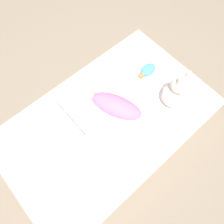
% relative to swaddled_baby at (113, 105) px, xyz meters
% --- Properties ---
extents(ground_plane, '(12.00, 12.00, 0.00)m').
position_rel_swaddled_baby_xyz_m(ground_plane, '(0.09, 0.05, -0.21)').
color(ground_plane, '#7A6B56').
extents(bed_mattress, '(1.56, 0.96, 0.14)m').
position_rel_swaddled_baby_xyz_m(bed_mattress, '(0.09, 0.05, -0.13)').
color(bed_mattress, white).
rests_on(bed_mattress, ground_plane).
extents(burp_cloth, '(0.22, 0.18, 0.02)m').
position_rel_swaddled_baby_xyz_m(burp_cloth, '(0.05, -0.13, -0.05)').
color(burp_cloth, white).
rests_on(burp_cloth, bed_mattress).
extents(swaddled_baby, '(0.31, 0.47, 0.12)m').
position_rel_swaddled_baby_xyz_m(swaddled_baby, '(0.00, 0.00, 0.00)').
color(swaddled_baby, pink).
rests_on(swaddled_baby, bed_mattress).
extents(pillow, '(0.35, 0.36, 0.08)m').
position_rel_swaddled_baby_xyz_m(pillow, '(0.48, -0.13, -0.02)').
color(pillow, white).
rests_on(pillow, bed_mattress).
extents(bunny_plush, '(0.19, 0.19, 0.34)m').
position_rel_swaddled_baby_xyz_m(bunny_plush, '(-0.38, 0.25, 0.07)').
color(bunny_plush, beige).
rests_on(bunny_plush, bed_mattress).
extents(turtle_plush, '(0.17, 0.10, 0.07)m').
position_rel_swaddled_baby_xyz_m(turtle_plush, '(-0.42, -0.06, -0.03)').
color(turtle_plush, '#4C99C6').
rests_on(turtle_plush, bed_mattress).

